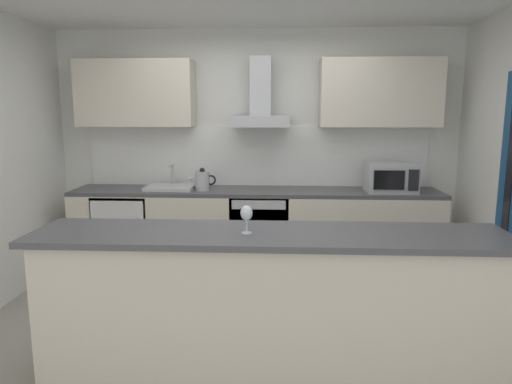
{
  "coord_description": "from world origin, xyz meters",
  "views": [
    {
      "loc": [
        0.26,
        -3.43,
        1.72
      ],
      "look_at": [
        0.06,
        0.41,
        1.05
      ],
      "focal_mm": 32.51,
      "sensor_mm": 36.0,
      "label": 1
    }
  ],
  "objects": [
    {
      "name": "microwave",
      "position": [
        1.4,
        1.36,
        1.05
      ],
      "size": [
        0.5,
        0.38,
        0.3
      ],
      "color": "#B7BABC",
      "rests_on": "counter_back"
    },
    {
      "name": "oven",
      "position": [
        0.05,
        1.39,
        0.46
      ],
      "size": [
        0.6,
        0.62,
        0.8
      ],
      "color": "slate",
      "rests_on": "ground"
    },
    {
      "name": "counter_island",
      "position": [
        0.2,
        -0.59,
        0.49
      ],
      "size": [
        3.02,
        0.64,
        0.97
      ],
      "color": "beige",
      "rests_on": "ground"
    },
    {
      "name": "range_hood",
      "position": [
        0.05,
        1.52,
        1.79
      ],
      "size": [
        0.62,
        0.45,
        0.72
      ],
      "color": "#B7BABC"
    },
    {
      "name": "kettle",
      "position": [
        -0.55,
        1.35,
        1.01
      ],
      "size": [
        0.29,
        0.15,
        0.24
      ],
      "color": "#B7BABC",
      "rests_on": "counter_back"
    },
    {
      "name": "upper_cabinets",
      "position": [
        0.0,
        1.56,
        1.91
      ],
      "size": [
        3.83,
        0.32,
        0.7
      ],
      "color": "beige"
    },
    {
      "name": "backsplash_tile",
      "position": [
        0.0,
        1.72,
        1.23
      ],
      "size": [
        3.75,
        0.02,
        0.66
      ],
      "primitive_type": "cube",
      "color": "white"
    },
    {
      "name": "ground",
      "position": [
        0.0,
        0.0,
        -0.01
      ],
      "size": [
        5.41,
        4.47,
        0.02
      ],
      "primitive_type": "cube",
      "color": "gray"
    },
    {
      "name": "sink",
      "position": [
        -0.9,
        1.4,
        0.93
      ],
      "size": [
        0.5,
        0.4,
        0.26
      ],
      "color": "silver",
      "rests_on": "counter_back"
    },
    {
      "name": "refrigerator",
      "position": [
        -1.4,
        1.39,
        0.43
      ],
      "size": [
        0.58,
        0.6,
        0.85
      ],
      "color": "white",
      "rests_on": "ground"
    },
    {
      "name": "wine_glass",
      "position": [
        0.06,
        -0.62,
        1.09
      ],
      "size": [
        0.08,
        0.08,
        0.18
      ],
      "color": "silver",
      "rests_on": "counter_island"
    },
    {
      "name": "wall_back",
      "position": [
        0.0,
        1.79,
        1.3
      ],
      "size": [
        5.41,
        0.12,
        2.6
      ],
      "primitive_type": "cube",
      "color": "white",
      "rests_on": "ground"
    },
    {
      "name": "counter_back",
      "position": [
        0.0,
        1.41,
        0.45
      ],
      "size": [
        3.88,
        0.6,
        0.9
      ],
      "color": "beige",
      "rests_on": "ground"
    }
  ]
}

